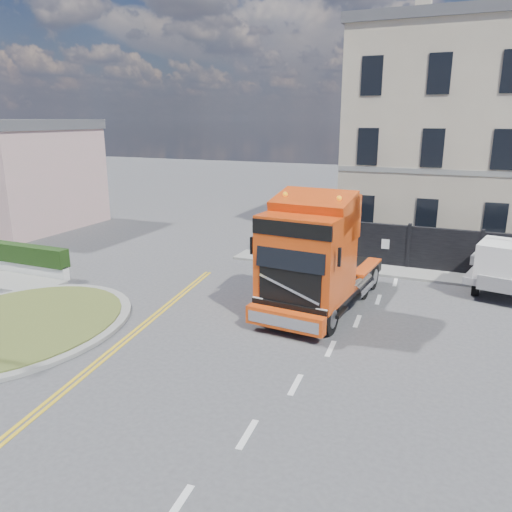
% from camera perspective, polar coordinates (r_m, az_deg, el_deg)
% --- Properties ---
extents(ground, '(120.00, 120.00, 0.00)m').
position_cam_1_polar(ground, '(16.55, -1.13, -8.23)').
color(ground, '#424244').
rests_on(ground, ground).
extents(traffic_island, '(6.80, 6.80, 0.17)m').
position_cam_1_polar(traffic_island, '(18.32, -25.90, -7.18)').
color(traffic_island, gray).
rests_on(traffic_island, ground).
extents(seaside_bldg_pink, '(8.00, 8.00, 6.00)m').
position_cam_1_polar(seaside_bldg_pink, '(34.97, -25.96, 7.93)').
color(seaside_bldg_pink, '#BF9C95').
rests_on(seaside_bldg_pink, ground).
extents(hoarding_fence, '(18.80, 0.25, 2.00)m').
position_cam_1_polar(hoarding_fence, '(23.49, 23.17, 0.27)').
color(hoarding_fence, black).
rests_on(hoarding_fence, ground).
extents(georgian_building, '(12.30, 10.30, 12.80)m').
position_cam_1_polar(georgian_building, '(30.31, 23.27, 12.59)').
color(georgian_building, '#BFB098').
rests_on(georgian_building, ground).
extents(pavement_far, '(20.00, 1.60, 0.12)m').
position_cam_1_polar(pavement_far, '(22.87, 21.52, -2.40)').
color(pavement_far, gray).
rests_on(pavement_far, ground).
extents(truck, '(3.16, 7.17, 4.18)m').
position_cam_1_polar(truck, '(17.31, 6.63, -0.65)').
color(truck, black).
rests_on(truck, ground).
extents(flatbed_pickup, '(3.09, 5.59, 2.19)m').
position_cam_1_polar(flatbed_pickup, '(21.56, 26.78, -0.94)').
color(flatbed_pickup, gray).
rests_on(flatbed_pickup, ground).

